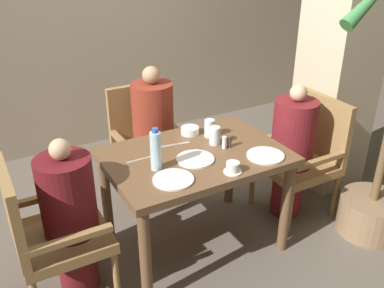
{
  "coord_description": "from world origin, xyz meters",
  "views": [
    {
      "loc": [
        -1.21,
        -2.14,
        2.05
      ],
      "look_at": [
        0.0,
        0.04,
        0.79
      ],
      "focal_mm": 40.0,
      "sensor_mm": 36.0,
      "label": 1
    }
  ],
  "objects_px": {
    "chair_far_side": "(147,139)",
    "teacup_with_saucer": "(233,168)",
    "plate_main_left": "(173,179)",
    "bowl_small": "(190,130)",
    "chair_left_side": "(46,230)",
    "glass_tall_mid": "(210,128)",
    "water_bottle": "(156,150)",
    "chair_right_side": "(305,152)",
    "diner_in_right_chair": "(292,150)",
    "plate_main_right": "(265,156)",
    "diner_in_far_chair": "(154,136)",
    "potted_palm": "(384,155)",
    "plate_dessert_center": "(195,159)",
    "glass_tall_near": "(215,136)",
    "diner_in_left_chair": "(70,217)"
  },
  "relations": [
    {
      "from": "plate_dessert_center",
      "to": "chair_right_side",
      "type": "bearing_deg",
      "value": 4.38
    },
    {
      "from": "chair_left_side",
      "to": "plate_main_right",
      "type": "distance_m",
      "value": 1.41
    },
    {
      "from": "chair_right_side",
      "to": "potted_palm",
      "type": "relative_size",
      "value": 0.44
    },
    {
      "from": "chair_left_side",
      "to": "plate_main_left",
      "type": "xyz_separation_m",
      "value": [
        0.71,
        -0.23,
        0.25
      ]
    },
    {
      "from": "bowl_small",
      "to": "plate_dessert_center",
      "type": "bearing_deg",
      "value": -113.69
    },
    {
      "from": "teacup_with_saucer",
      "to": "glass_tall_near",
      "type": "height_order",
      "value": "glass_tall_near"
    },
    {
      "from": "diner_in_left_chair",
      "to": "teacup_with_saucer",
      "type": "height_order",
      "value": "diner_in_left_chair"
    },
    {
      "from": "diner_in_left_chair",
      "to": "chair_right_side",
      "type": "distance_m",
      "value": 1.83
    },
    {
      "from": "chair_far_side",
      "to": "teacup_with_saucer",
      "type": "bearing_deg",
      "value": -86.04
    },
    {
      "from": "chair_far_side",
      "to": "teacup_with_saucer",
      "type": "distance_m",
      "value": 1.17
    },
    {
      "from": "chair_far_side",
      "to": "glass_tall_mid",
      "type": "height_order",
      "value": "chair_far_side"
    },
    {
      "from": "chair_left_side",
      "to": "glass_tall_mid",
      "type": "relative_size",
      "value": 7.4
    },
    {
      "from": "plate_main_right",
      "to": "water_bottle",
      "type": "distance_m",
      "value": 0.72
    },
    {
      "from": "chair_far_side",
      "to": "teacup_with_saucer",
      "type": "xyz_separation_m",
      "value": [
        0.08,
        -1.13,
        0.28
      ]
    },
    {
      "from": "chair_right_side",
      "to": "water_bottle",
      "type": "xyz_separation_m",
      "value": [
        -1.29,
        -0.06,
        0.37
      ]
    },
    {
      "from": "chair_left_side",
      "to": "chair_far_side",
      "type": "distance_m",
      "value": 1.28
    },
    {
      "from": "chair_left_side",
      "to": "plate_main_left",
      "type": "height_order",
      "value": "chair_left_side"
    },
    {
      "from": "chair_far_side",
      "to": "plate_dessert_center",
      "type": "height_order",
      "value": "chair_far_side"
    },
    {
      "from": "diner_in_left_chair",
      "to": "glass_tall_near",
      "type": "relative_size",
      "value": 8.35
    },
    {
      "from": "diner_in_left_chair",
      "to": "plate_dessert_center",
      "type": "relative_size",
      "value": 4.32
    },
    {
      "from": "plate_dessert_center",
      "to": "glass_tall_near",
      "type": "relative_size",
      "value": 1.93
    },
    {
      "from": "chair_far_side",
      "to": "water_bottle",
      "type": "height_order",
      "value": "water_bottle"
    },
    {
      "from": "chair_right_side",
      "to": "plate_main_right",
      "type": "xyz_separation_m",
      "value": [
        -0.61,
        -0.26,
        0.25
      ]
    },
    {
      "from": "chair_left_side",
      "to": "teacup_with_saucer",
      "type": "distance_m",
      "value": 1.15
    },
    {
      "from": "chair_right_side",
      "to": "teacup_with_saucer",
      "type": "distance_m",
      "value": 1.0
    },
    {
      "from": "diner_in_right_chair",
      "to": "glass_tall_mid",
      "type": "height_order",
      "value": "diner_in_right_chair"
    },
    {
      "from": "chair_left_side",
      "to": "glass_tall_near",
      "type": "distance_m",
      "value": 1.21
    },
    {
      "from": "chair_right_side",
      "to": "glass_tall_mid",
      "type": "xyz_separation_m",
      "value": [
        -0.77,
        0.17,
        0.31
      ]
    },
    {
      "from": "plate_main_left",
      "to": "glass_tall_near",
      "type": "distance_m",
      "value": 0.54
    },
    {
      "from": "diner_in_right_chair",
      "to": "bowl_small",
      "type": "xyz_separation_m",
      "value": [
        -0.73,
        0.28,
        0.22
      ]
    },
    {
      "from": "chair_far_side",
      "to": "glass_tall_mid",
      "type": "xyz_separation_m",
      "value": [
        0.21,
        -0.64,
        0.31
      ]
    },
    {
      "from": "chair_left_side",
      "to": "glass_tall_mid",
      "type": "distance_m",
      "value": 1.25
    },
    {
      "from": "bowl_small",
      "to": "teacup_with_saucer",
      "type": "bearing_deg",
      "value": -93.49
    },
    {
      "from": "diner_in_far_chair",
      "to": "plate_dessert_center",
      "type": "xyz_separation_m",
      "value": [
        -0.04,
        -0.74,
        0.16
      ]
    },
    {
      "from": "chair_right_side",
      "to": "bowl_small",
      "type": "bearing_deg",
      "value": 162.26
    },
    {
      "from": "chair_right_side",
      "to": "diner_in_right_chair",
      "type": "height_order",
      "value": "diner_in_right_chair"
    },
    {
      "from": "chair_right_side",
      "to": "teacup_with_saucer",
      "type": "height_order",
      "value": "chair_right_side"
    },
    {
      "from": "diner_in_far_chair",
      "to": "water_bottle",
      "type": "bearing_deg",
      "value": -112.67
    },
    {
      "from": "teacup_with_saucer",
      "to": "potted_palm",
      "type": "bearing_deg",
      "value": -8.66
    },
    {
      "from": "diner_in_far_chair",
      "to": "glass_tall_mid",
      "type": "height_order",
      "value": "diner_in_far_chair"
    },
    {
      "from": "diner_in_right_chair",
      "to": "plate_main_left",
      "type": "height_order",
      "value": "diner_in_right_chair"
    },
    {
      "from": "plate_main_left",
      "to": "bowl_small",
      "type": "height_order",
      "value": "bowl_small"
    },
    {
      "from": "chair_left_side",
      "to": "diner_in_right_chair",
      "type": "distance_m",
      "value": 1.83
    },
    {
      "from": "plate_main_right",
      "to": "plate_dessert_center",
      "type": "bearing_deg",
      "value": 157.0
    },
    {
      "from": "diner_in_right_chair",
      "to": "glass_tall_near",
      "type": "bearing_deg",
      "value": 175.22
    },
    {
      "from": "diner_in_left_chair",
      "to": "plate_main_right",
      "type": "distance_m",
      "value": 1.26
    },
    {
      "from": "chair_right_side",
      "to": "water_bottle",
      "type": "relative_size",
      "value": 3.42
    },
    {
      "from": "chair_left_side",
      "to": "glass_tall_near",
      "type": "bearing_deg",
      "value": 2.69
    },
    {
      "from": "glass_tall_near",
      "to": "chair_right_side",
      "type": "bearing_deg",
      "value": -3.91
    },
    {
      "from": "potted_palm",
      "to": "diner_in_far_chair",
      "type": "bearing_deg",
      "value": 136.61
    }
  ]
}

